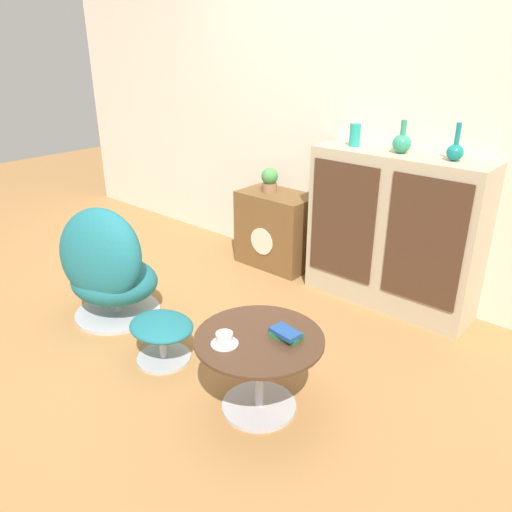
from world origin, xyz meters
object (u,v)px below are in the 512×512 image
(teacup, at_px, (224,340))
(vase_inner_right, at_px, (455,151))
(tv_console, at_px, (277,229))
(ottoman, at_px, (162,331))
(potted_plant, at_px, (270,180))
(vase_inner_left, at_px, (402,143))
(book_stack, at_px, (286,334))
(vase_leftmost, at_px, (355,135))
(egg_chair, at_px, (108,270))
(coffee_table, at_px, (259,360))
(sideboard, at_px, (393,232))

(teacup, bearing_deg, vase_inner_right, 77.52)
(tv_console, xyz_separation_m, teacup, (0.99, -1.63, 0.14))
(tv_console, height_order, ottoman, tv_console)
(potted_plant, bearing_deg, ottoman, -73.44)
(vase_inner_left, bearing_deg, book_stack, -83.13)
(vase_leftmost, bearing_deg, potted_plant, -179.36)
(egg_chair, relative_size, coffee_table, 1.27)
(sideboard, height_order, vase_inner_right, vase_inner_right)
(coffee_table, distance_m, book_stack, 0.20)
(vase_leftmost, xyz_separation_m, book_stack, (0.51, -1.40, -0.71))
(egg_chair, height_order, teacup, egg_chair)
(ottoman, bearing_deg, coffee_table, 4.15)
(potted_plant, height_order, teacup, potted_plant)
(teacup, bearing_deg, ottoman, 170.55)
(tv_console, relative_size, vase_leftmost, 4.03)
(vase_inner_left, height_order, teacup, vase_inner_left)
(vase_leftmost, distance_m, potted_plant, 0.87)
(coffee_table, xyz_separation_m, vase_leftmost, (-0.41, 1.48, 0.86))
(book_stack, bearing_deg, ottoman, -170.68)
(sideboard, relative_size, ottoman, 2.93)
(ottoman, distance_m, vase_inner_left, 1.92)
(sideboard, height_order, tv_console, sideboard)
(sideboard, distance_m, vase_inner_right, 0.69)
(egg_chair, relative_size, ottoman, 2.01)
(vase_leftmost, height_order, book_stack, vase_leftmost)
(teacup, bearing_deg, potted_plant, 123.42)
(egg_chair, height_order, potted_plant, same)
(sideboard, relative_size, book_stack, 7.45)
(egg_chair, distance_m, vase_inner_right, 2.32)
(vase_inner_right, bearing_deg, book_stack, -97.22)
(sideboard, distance_m, vase_inner_left, 0.61)
(coffee_table, distance_m, vase_inner_left, 1.71)
(coffee_table, distance_m, vase_leftmost, 1.77)
(sideboard, distance_m, vase_leftmost, 0.71)
(tv_console, relative_size, egg_chair, 0.76)
(vase_inner_left, xyz_separation_m, teacup, (-0.02, -1.64, -0.70))
(coffee_table, bearing_deg, tv_console, 126.18)
(tv_console, height_order, book_stack, tv_console)
(book_stack, bearing_deg, sideboard, 96.44)
(vase_inner_right, height_order, teacup, vase_inner_right)
(sideboard, relative_size, coffee_table, 1.85)
(teacup, distance_m, book_stack, 0.30)
(coffee_table, relative_size, teacup, 4.87)
(vase_leftmost, relative_size, book_stack, 0.97)
(coffee_table, bearing_deg, vase_inner_right, 79.37)
(coffee_table, distance_m, teacup, 0.24)
(egg_chair, bearing_deg, teacup, -8.60)
(sideboard, bearing_deg, vase_inner_left, 160.74)
(coffee_table, height_order, teacup, teacup)
(tv_console, distance_m, vase_leftmost, 1.08)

